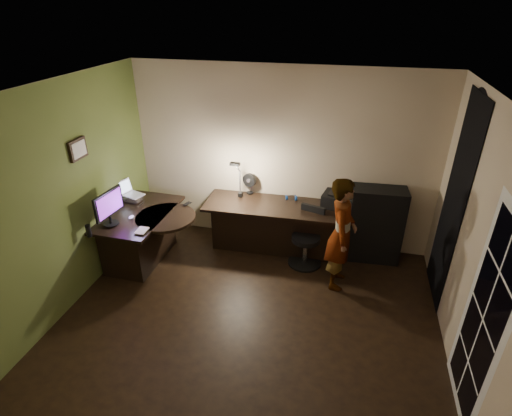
% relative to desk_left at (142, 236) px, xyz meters
% --- Properties ---
extents(floor, '(4.50, 4.00, 0.01)m').
position_rel_desk_left_xyz_m(floor, '(1.83, -0.92, -0.39)').
color(floor, black).
rests_on(floor, ground).
extents(ceiling, '(4.50, 4.00, 0.01)m').
position_rel_desk_left_xyz_m(ceiling, '(1.83, -0.92, 2.32)').
color(ceiling, silver).
rests_on(ceiling, floor).
extents(wall_back, '(4.50, 0.01, 2.70)m').
position_rel_desk_left_xyz_m(wall_back, '(1.83, 1.09, 0.96)').
color(wall_back, '#C8B394').
rests_on(wall_back, floor).
extents(wall_front, '(4.50, 0.01, 2.70)m').
position_rel_desk_left_xyz_m(wall_front, '(1.83, -2.92, 0.96)').
color(wall_front, '#C8B394').
rests_on(wall_front, floor).
extents(wall_left, '(0.01, 4.00, 2.70)m').
position_rel_desk_left_xyz_m(wall_left, '(-0.42, -0.92, 0.96)').
color(wall_left, '#C8B394').
rests_on(wall_left, floor).
extents(wall_right, '(0.01, 4.00, 2.70)m').
position_rel_desk_left_xyz_m(wall_right, '(4.08, -0.92, 0.96)').
color(wall_right, '#C8B394').
rests_on(wall_right, floor).
extents(green_wall_overlay, '(0.00, 4.00, 2.70)m').
position_rel_desk_left_xyz_m(green_wall_overlay, '(-0.41, -0.92, 0.96)').
color(green_wall_overlay, '#55672C').
rests_on(green_wall_overlay, floor).
extents(arched_doorway, '(0.01, 0.90, 2.60)m').
position_rel_desk_left_xyz_m(arched_doorway, '(4.07, 0.23, 0.91)').
color(arched_doorway, black).
rests_on(arched_doorway, floor).
extents(french_door, '(0.02, 0.92, 2.10)m').
position_rel_desk_left_xyz_m(french_door, '(4.07, -1.47, 0.66)').
color(french_door, white).
rests_on(french_door, floor).
extents(framed_picture, '(0.04, 0.30, 0.25)m').
position_rel_desk_left_xyz_m(framed_picture, '(-0.39, -0.47, 1.46)').
color(framed_picture, black).
rests_on(framed_picture, wall_left).
extents(desk_left, '(0.85, 1.36, 0.78)m').
position_rel_desk_left_xyz_m(desk_left, '(0.00, 0.00, 0.00)').
color(desk_left, black).
rests_on(desk_left, floor).
extents(desk_right, '(2.08, 0.79, 0.77)m').
position_rel_desk_left_xyz_m(desk_right, '(1.81, 0.71, -0.00)').
color(desk_right, black).
rests_on(desk_right, floor).
extents(cabinet, '(0.78, 0.42, 1.13)m').
position_rel_desk_left_xyz_m(cabinet, '(3.28, 0.85, 0.18)').
color(cabinet, black).
rests_on(cabinet, floor).
extents(laptop_stand, '(0.23, 0.20, 0.09)m').
position_rel_desk_left_xyz_m(laptop_stand, '(-0.24, 0.31, 0.45)').
color(laptop_stand, silver).
rests_on(laptop_stand, desk_left).
extents(laptop, '(0.38, 0.37, 0.21)m').
position_rel_desk_left_xyz_m(laptop, '(-0.24, 0.31, 0.60)').
color(laptop, silver).
rests_on(laptop, laptop_stand).
extents(monitor, '(0.16, 0.53, 0.34)m').
position_rel_desk_left_xyz_m(monitor, '(-0.19, -0.39, 0.58)').
color(monitor, black).
rests_on(monitor, desk_left).
extents(mouse, '(0.09, 0.11, 0.04)m').
position_rel_desk_left_xyz_m(mouse, '(0.00, -0.19, 0.42)').
color(mouse, silver).
rests_on(mouse, desk_left).
extents(phone, '(0.11, 0.14, 0.01)m').
position_rel_desk_left_xyz_m(phone, '(0.57, 0.40, 0.41)').
color(phone, black).
rests_on(phone, desk_left).
extents(pen, '(0.01, 0.14, 0.01)m').
position_rel_desk_left_xyz_m(pen, '(-0.07, 0.23, 0.41)').
color(pen, black).
rests_on(pen, desk_left).
extents(speaker, '(0.07, 0.07, 0.16)m').
position_rel_desk_left_xyz_m(speaker, '(-0.28, -0.74, 0.48)').
color(speaker, black).
rests_on(speaker, desk_left).
extents(notepad, '(0.14, 0.19, 0.01)m').
position_rel_desk_left_xyz_m(notepad, '(0.30, -0.46, 0.41)').
color(notepad, silver).
rests_on(notepad, desk_left).
extents(desk_fan, '(0.24, 0.17, 0.33)m').
position_rel_desk_left_xyz_m(desk_fan, '(1.36, 1.00, 0.56)').
color(desk_fan, black).
rests_on(desk_fan, desk_right).
extents(headphones, '(0.19, 0.13, 0.08)m').
position_rel_desk_left_xyz_m(headphones, '(2.03, 0.92, 0.43)').
color(headphones, '#114095').
rests_on(headphones, desk_right).
extents(printer, '(0.55, 0.46, 0.22)m').
position_rel_desk_left_xyz_m(printer, '(2.75, 0.89, 0.50)').
color(printer, black).
rests_on(printer, desk_right).
extents(desk_lamp, '(0.27, 0.35, 0.68)m').
position_rel_desk_left_xyz_m(desk_lamp, '(1.26, 0.85, 0.73)').
color(desk_lamp, black).
rests_on(desk_lamp, desk_right).
extents(office_chair, '(0.60, 0.60, 0.87)m').
position_rel_desk_left_xyz_m(office_chair, '(2.34, 0.45, 0.04)').
color(office_chair, black).
rests_on(office_chair, floor).
extents(person, '(0.38, 0.56, 1.55)m').
position_rel_desk_left_xyz_m(person, '(2.82, 0.11, 0.39)').
color(person, '#D8A88C').
rests_on(person, floor).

